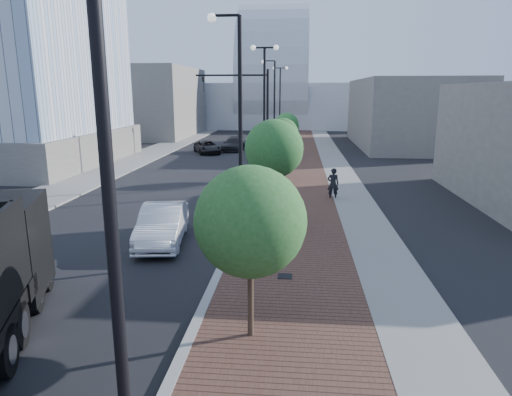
{
  "coord_description": "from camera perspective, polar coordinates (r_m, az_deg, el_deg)",
  "views": [
    {
      "loc": [
        2.76,
        -6.87,
        6.46
      ],
      "look_at": [
        1.0,
        12.0,
        2.0
      ],
      "focal_mm": 31.62,
      "sensor_mm": 36.0,
      "label": 1
    }
  ],
  "objects": [
    {
      "name": "streetlight_0",
      "position": [
        5.58,
        -17.75,
        -4.55
      ],
      "size": [
        1.72,
        0.56,
        9.28
      ],
      "color": "black",
      "rests_on": "ground"
    },
    {
      "name": "traffic_mast",
      "position": [
        32.05,
        -0.16,
        10.6
      ],
      "size": [
        5.09,
        0.2,
        8.0
      ],
      "color": "black",
      "rests_on": "ground"
    },
    {
      "name": "curb",
      "position": [
        47.39,
        1.94,
        5.49
      ],
      "size": [
        0.3,
        140.0,
        0.14
      ],
      "primitive_type": "cube",
      "color": "gray",
      "rests_on": "ground"
    },
    {
      "name": "convention_center",
      "position": [
        92.0,
        2.41,
        12.95
      ],
      "size": [
        50.0,
        30.0,
        50.0
      ],
      "color": "#ADB1B7",
      "rests_on": "ground"
    },
    {
      "name": "commercial_block_nw",
      "position": [
        70.66,
        -13.76,
        11.69
      ],
      "size": [
        14.0,
        20.0,
        10.0
      ],
      "primitive_type": "cube",
      "color": "slate",
      "rests_on": "ground"
    },
    {
      "name": "concrete_strip",
      "position": [
        47.43,
        9.47,
        5.32
      ],
      "size": [
        2.4,
        140.0,
        0.13
      ],
      "primitive_type": "cube",
      "color": "slate",
      "rests_on": "ground"
    },
    {
      "name": "west_sidewalk",
      "position": [
        49.86,
        -13.21,
        5.52
      ],
      "size": [
        4.0,
        140.0,
        0.12
      ],
      "primitive_type": "cube",
      "color": "slate",
      "rests_on": "ground"
    },
    {
      "name": "tree_0",
      "position": [
        11.41,
        -0.48,
        -3.0
      ],
      "size": [
        2.87,
        2.87,
        4.71
      ],
      "color": "#382619",
      "rests_on": "ground"
    },
    {
      "name": "dark_car_mid",
      "position": [
        49.27,
        -6.19,
        6.42
      ],
      "size": [
        4.0,
        5.33,
        1.35
      ],
      "primitive_type": "imported",
      "rotation": [
        0.0,
        0.0,
        0.42
      ],
      "color": "black",
      "rests_on": "ground"
    },
    {
      "name": "tree_2",
      "position": [
        34.05,
        3.46,
        8.07
      ],
      "size": [
        2.41,
        2.37,
        4.6
      ],
      "color": "#382619",
      "rests_on": "ground"
    },
    {
      "name": "tree_3",
      "position": [
        46.02,
        3.97,
        9.25
      ],
      "size": [
        2.41,
        2.36,
        4.47
      ],
      "color": "#382619",
      "rests_on": "ground"
    },
    {
      "name": "streetlight_1",
      "position": [
        17.16,
        -2.34,
        6.14
      ],
      "size": [
        1.44,
        0.56,
        9.21
      ],
      "color": "black",
      "rests_on": "ground"
    },
    {
      "name": "commercial_block_ne",
      "position": [
        58.45,
        18.71,
        10.15
      ],
      "size": [
        12.0,
        22.0,
        8.0
      ],
      "primitive_type": "cube",
      "color": "#66615B",
      "rests_on": "ground"
    },
    {
      "name": "tower_podium",
      "position": [
        47.45,
        -29.2,
        5.57
      ],
      "size": [
        19.0,
        19.0,
        3.0
      ],
      "primitive_type": "cube",
      "color": "#5F5B55",
      "rests_on": "ground"
    },
    {
      "name": "sidewalk",
      "position": [
        47.32,
        6.19,
        5.4
      ],
      "size": [
        7.0,
        140.0,
        0.12
      ],
      "primitive_type": "cube",
      "color": "#4C2D23",
      "rests_on": "ground"
    },
    {
      "name": "pedestrian",
      "position": [
        28.0,
        9.72,
        1.77
      ],
      "size": [
        0.72,
        0.48,
        1.97
      ],
      "primitive_type": "imported",
      "rotation": [
        0.0,
        0.0,
        3.16
      ],
      "color": "black",
      "rests_on": "ground"
    },
    {
      "name": "streetlight_2",
      "position": [
        29.0,
        1.06,
        10.0
      ],
      "size": [
        1.72,
        0.56,
        9.28
      ],
      "color": "black",
      "rests_on": "ground"
    },
    {
      "name": "white_sedan",
      "position": [
        20.11,
        -11.77,
        -3.29
      ],
      "size": [
        2.45,
        5.26,
        1.67
      ],
      "primitive_type": "imported",
      "rotation": [
        0.0,
        0.0,
        0.14
      ],
      "color": "silver",
      "rests_on": "ground"
    },
    {
      "name": "streetlight_3",
      "position": [
        40.99,
        2.17,
        10.27
      ],
      "size": [
        1.44,
        0.56,
        9.21
      ],
      "color": "black",
      "rests_on": "ground"
    },
    {
      "name": "utility_cover_1",
      "position": [
        16.17,
        3.68,
        -9.84
      ],
      "size": [
        0.5,
        0.5,
        0.02
      ],
      "primitive_type": "cube",
      "color": "black",
      "rests_on": "sidewalk"
    },
    {
      "name": "dark_car_far",
      "position": [
        51.4,
        -2.88,
        6.81
      ],
      "size": [
        2.31,
        5.01,
        1.42
      ],
      "primitive_type": "imported",
      "rotation": [
        0.0,
        0.0,
        -0.07
      ],
      "color": "black",
      "rests_on": "ground"
    },
    {
      "name": "streetlight_4",
      "position": [
        52.94,
        3.04,
        11.45
      ],
      "size": [
        1.72,
        0.56,
        9.28
      ],
      "color": "black",
      "rests_on": "ground"
    },
    {
      "name": "tree_1",
      "position": [
        22.09,
        2.41,
        6.23
      ],
      "size": [
        2.87,
        2.87,
        5.21
      ],
      "color": "#382619",
      "rests_on": "ground"
    },
    {
      "name": "utility_cover_2",
      "position": [
        26.64,
        4.4,
        -0.54
      ],
      "size": [
        0.5,
        0.5,
        0.02
      ],
      "primitive_type": "cube",
      "color": "black",
      "rests_on": "sidewalk"
    }
  ]
}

